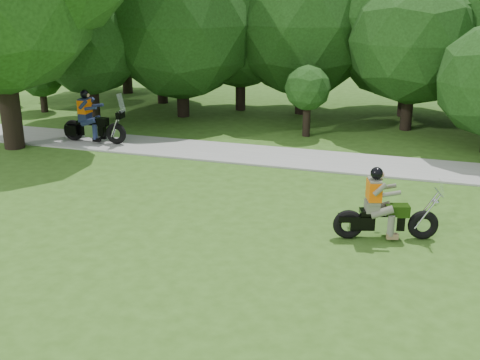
# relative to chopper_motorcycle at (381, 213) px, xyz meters

# --- Properties ---
(ground) EXTENTS (100.00, 100.00, 0.00)m
(ground) POSITION_rel_chopper_motorcycle_xyz_m (-2.15, -2.48, -0.62)
(ground) COLOR #335819
(ground) RESTS_ON ground
(walkway) EXTENTS (60.00, 2.20, 0.06)m
(walkway) POSITION_rel_chopper_motorcycle_xyz_m (-2.15, 5.52, -0.59)
(walkway) COLOR gray
(walkway) RESTS_ON ground
(tree_line) EXTENTS (40.66, 11.79, 7.81)m
(tree_line) POSITION_rel_chopper_motorcycle_xyz_m (0.85, 11.91, 3.00)
(tree_line) COLOR black
(tree_line) RESTS_ON ground
(chopper_motorcycle) EXTENTS (2.32, 1.03, 1.68)m
(chopper_motorcycle) POSITION_rel_chopper_motorcycle_xyz_m (0.00, 0.00, 0.00)
(chopper_motorcycle) COLOR black
(chopper_motorcycle) RESTS_ON ground
(touring_motorcycle) EXTENTS (2.42, 0.69, 1.85)m
(touring_motorcycle) POSITION_rel_chopper_motorcycle_xyz_m (-10.40, 5.28, 0.11)
(touring_motorcycle) COLOR black
(touring_motorcycle) RESTS_ON walkway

